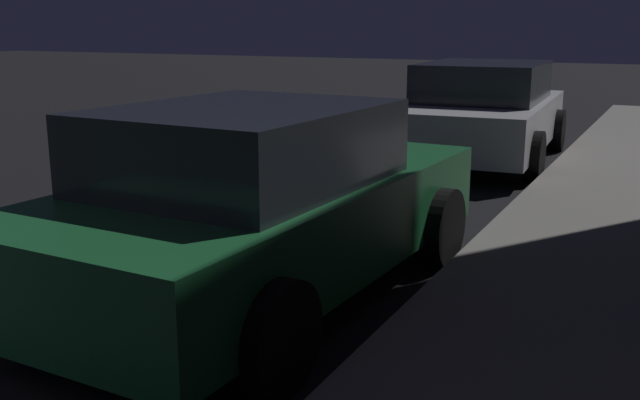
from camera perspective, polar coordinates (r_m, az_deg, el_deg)
car_green at (r=5.38m, az=-4.71°, el=-0.26°), size 2.19×4.18×1.43m
car_silver at (r=11.18m, az=12.39°, el=6.70°), size 2.29×4.28×1.43m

